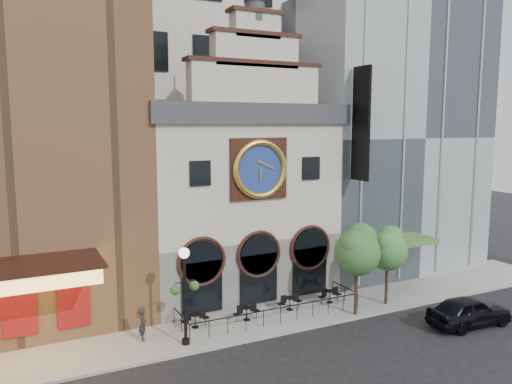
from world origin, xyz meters
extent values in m
plane|color=black|center=(0.00, 0.00, 0.00)|extent=(120.00, 120.00, 0.00)
cube|color=gray|center=(0.00, 2.50, 0.07)|extent=(44.00, 5.00, 0.15)
cube|color=#605E5B|center=(0.00, 8.00, 2.15)|extent=(12.00, 8.00, 4.00)
cube|color=beige|center=(0.00, 8.00, 7.65)|extent=(12.00, 8.00, 7.00)
cube|color=#2D3035|center=(0.00, 8.00, 11.75)|extent=(12.60, 8.60, 1.20)
cube|color=black|center=(0.00, 3.92, 8.55)|extent=(3.60, 0.25, 3.60)
cylinder|color=navy|center=(0.00, 3.78, 8.55)|extent=(3.10, 0.12, 3.10)
torus|color=gold|center=(0.00, 3.70, 8.55)|extent=(3.46, 0.36, 3.46)
cylinder|color=#2D3035|center=(0.00, 4.40, 17.45)|extent=(1.10, 1.10, 1.10)
cube|color=brown|center=(-13.00, 10.00, 12.65)|extent=(14.00, 12.00, 25.00)
cube|color=#FFBF59|center=(-13.00, 2.30, 4.35)|extent=(7.00, 3.40, 0.70)
cube|color=black|center=(-13.00, 2.30, 4.80)|extent=(7.40, 3.80, 0.15)
cube|color=maroon|center=(-13.00, 3.95, 2.15)|extent=(5.60, 0.15, 2.60)
cube|color=gray|center=(13.00, 10.00, 10.15)|extent=(14.00, 12.00, 20.00)
cube|color=#4D7F39|center=(10.00, 2.80, 3.45)|extent=(4.50, 2.40, 0.35)
cube|color=black|center=(6.60, 3.00, 11.15)|extent=(0.18, 1.60, 7.00)
cube|color=silver|center=(0.00, 20.00, 20.00)|extent=(20.00, 16.00, 40.00)
cylinder|color=black|center=(-4.44, 2.76, 0.89)|extent=(0.68, 0.68, 0.03)
cylinder|color=black|center=(-4.44, 2.76, 0.52)|extent=(0.06, 0.06, 0.72)
cylinder|color=black|center=(-1.49, 2.44, 0.89)|extent=(0.68, 0.68, 0.03)
cylinder|color=black|center=(-1.49, 2.44, 0.52)|extent=(0.06, 0.06, 0.72)
cylinder|color=black|center=(1.48, 2.75, 0.89)|extent=(0.68, 0.68, 0.03)
cylinder|color=black|center=(1.48, 2.75, 0.52)|extent=(0.06, 0.06, 0.72)
cylinder|color=black|center=(4.32, 2.68, 0.89)|extent=(0.68, 0.68, 0.03)
cylinder|color=black|center=(4.32, 2.68, 0.52)|extent=(0.06, 0.06, 0.72)
imported|color=black|center=(9.42, -3.41, 0.84)|extent=(5.05, 2.29, 1.68)
imported|color=black|center=(-7.38, 2.41, 1.00)|extent=(0.48, 0.67, 1.70)
cylinder|color=black|center=(-5.56, 0.99, 2.41)|extent=(0.16, 0.16, 4.52)
cylinder|color=black|center=(-5.56, 0.99, 0.29)|extent=(0.40, 0.40, 0.27)
sphere|color=white|center=(-5.56, 0.99, 4.85)|extent=(0.54, 0.54, 0.54)
sphere|color=#295220|center=(-6.10, 0.89, 3.09)|extent=(0.51, 0.51, 0.51)
sphere|color=#295220|center=(-5.03, 1.09, 3.09)|extent=(0.51, 0.51, 0.51)
cylinder|color=#382619|center=(4.58, 0.44, 1.58)|extent=(0.20, 0.20, 2.85)
sphere|color=#2C5A24|center=(4.58, 0.44, 3.82)|extent=(2.65, 2.65, 2.65)
sphere|color=#2C5A24|center=(5.08, 0.75, 4.53)|extent=(1.83, 1.83, 1.83)
sphere|color=#2C5A24|center=(4.17, 0.24, 4.33)|extent=(1.63, 1.63, 1.63)
cylinder|color=#382619|center=(7.33, 1.01, 1.45)|extent=(0.19, 0.19, 2.59)
sphere|color=#326B2A|center=(7.33, 1.01, 3.48)|extent=(2.41, 2.41, 2.41)
sphere|color=#326B2A|center=(7.79, 1.29, 4.13)|extent=(1.67, 1.67, 1.67)
sphere|color=#326B2A|center=(6.96, 0.83, 3.95)|extent=(1.48, 1.48, 1.48)
camera|label=1|loc=(-12.94, -21.94, 11.11)|focal=35.00mm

